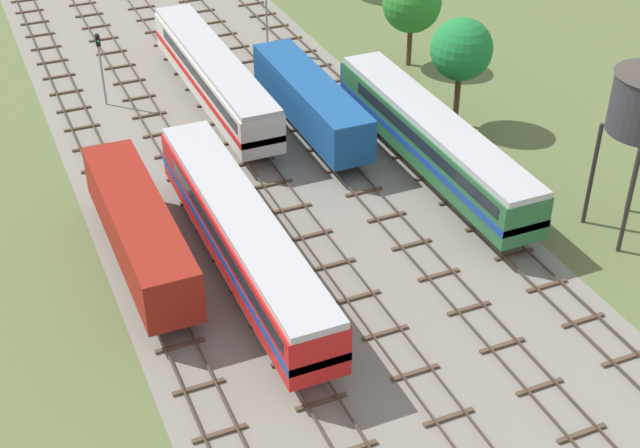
{
  "coord_description": "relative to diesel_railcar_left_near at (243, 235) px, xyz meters",
  "views": [
    {
      "loc": [
        -15.82,
        14.75,
        28.14
      ],
      "look_at": [
        0.0,
        51.39,
        1.5
      ],
      "focal_mm": 50.2,
      "sensor_mm": 36.0,
      "label": 1
    }
  ],
  "objects": [
    {
      "name": "diesel_railcar_centre_left_farther",
      "position": [
        4.64,
        19.4,
        0.0
      ],
      "size": [
        2.96,
        20.5,
        3.8
      ],
      "color": "beige",
      "rests_on": "ground"
    },
    {
      "name": "track_far_left",
      "position": [
        -4.64,
        6.46,
        -2.46
      ],
      "size": [
        2.4,
        126.0,
        0.29
      ],
      "color": "#47382D",
      "rests_on": "ground"
    },
    {
      "name": "diesel_railcar_centre_right_midfar",
      "position": [
        13.92,
        5.21,
        0.0
      ],
      "size": [
        2.96,
        20.5,
        3.8
      ],
      "color": "#286638",
      "rests_on": "ground"
    },
    {
      "name": "freight_boxcar_centre_far",
      "position": [
        9.28,
        13.22,
        -0.15
      ],
      "size": [
        2.87,
        14.0,
        3.6
      ],
      "color": "#194C8C",
      "rests_on": "ground"
    },
    {
      "name": "ballast_bed",
      "position": [
        4.64,
        5.46,
        -2.59
      ],
      "size": [
        22.55,
        176.0,
        0.01
      ],
      "primitive_type": "cube",
      "color": "gray",
      "rests_on": "ground"
    },
    {
      "name": "lineside_tree_0",
      "position": [
        18.8,
        10.51,
        2.82
      ],
      "size": [
        4.1,
        4.1,
        7.5
      ],
      "color": "#4C331E",
      "rests_on": "ground"
    },
    {
      "name": "signal_post_mid",
      "position": [
        11.6,
        27.45,
        1.0
      ],
      "size": [
        0.28,
        0.47,
        5.69
      ],
      "color": "gray",
      "rests_on": "ground"
    },
    {
      "name": "track_centre_left",
      "position": [
        4.64,
        6.46,
        -2.46
      ],
      "size": [
        2.4,
        126.0,
        0.29
      ],
      "color": "#47382D",
      "rests_on": "ground"
    },
    {
      "name": "track_centre_right",
      "position": [
        13.92,
        6.46,
        -2.46
      ],
      "size": [
        2.4,
        126.0,
        0.29
      ],
      "color": "#47382D",
      "rests_on": "ground"
    },
    {
      "name": "lineside_tree_1",
      "position": [
        20.63,
        20.62,
        2.33
      ],
      "size": [
        4.44,
        4.44,
        7.16
      ],
      "color": "#4C331E",
      "rests_on": "ground"
    },
    {
      "name": "ground_plane",
      "position": [
        4.64,
        5.46,
        -2.6
      ],
      "size": [
        480.0,
        480.0,
        0.0
      ],
      "primitive_type": "plane",
      "color": "#5B6B3D"
    },
    {
      "name": "track_centre",
      "position": [
        9.28,
        6.46,
        -2.46
      ],
      "size": [
        2.4,
        126.0,
        0.29
      ],
      "color": "#47382D",
      "rests_on": "ground"
    },
    {
      "name": "signal_post_near",
      "position": [
        -2.32,
        22.9,
        0.82
      ],
      "size": [
        0.28,
        0.47,
        5.37
      ],
      "color": "gray",
      "rests_on": "ground"
    },
    {
      "name": "diesel_railcar_left_near",
      "position": [
        0.0,
        0.0,
        0.0
      ],
      "size": [
        2.96,
        20.5,
        3.8
      ],
      "color": "red",
      "rests_on": "ground"
    },
    {
      "name": "track_left",
      "position": [
        0.0,
        6.46,
        -2.46
      ],
      "size": [
        2.4,
        126.0,
        0.29
      ],
      "color": "#47382D",
      "rests_on": "ground"
    },
    {
      "name": "freight_boxcar_far_left_mid",
      "position": [
        -4.63,
        2.91,
        -0.15
      ],
      "size": [
        2.87,
        14.0,
        3.6
      ],
      "color": "maroon",
      "rests_on": "ground"
    }
  ]
}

